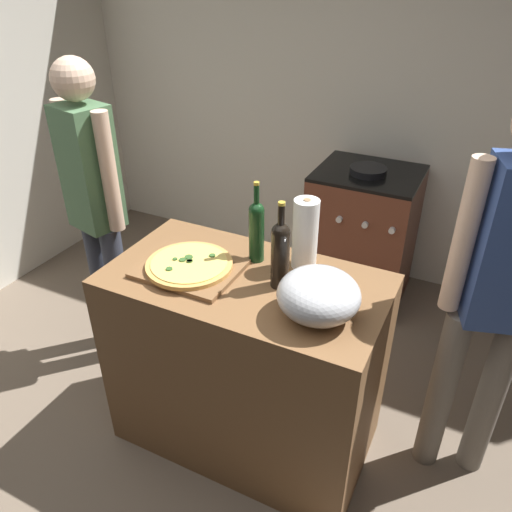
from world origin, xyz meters
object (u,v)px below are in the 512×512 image
Objects in this scene: mixing_bowl at (319,295)px; person_in_red at (498,287)px; paper_towel_roll at (305,234)px; person_in_stripes at (95,200)px; pizza at (189,264)px; wine_bottle_dark at (280,252)px; wine_bottle_amber at (256,229)px; stove at (362,235)px.

mixing_bowl is 0.68m from person_in_red.
paper_towel_roll is 1.15m from person_in_stripes.
person_in_stripes is at bearing 165.78° from mixing_bowl.
person_in_red is at bearing 15.97° from pizza.
person_in_red is at bearing 6.29° from paper_towel_roll.
wine_bottle_dark is at bearing 10.30° from pizza.
paper_towel_roll reaches higher than mixing_bowl.
wine_bottle_amber reaches higher than stove.
person_in_red is at bearing 18.64° from wine_bottle_dark.
person_in_red is (1.13, 0.32, 0.03)m from pizza.
wine_bottle_amber is at bearing -167.74° from paper_towel_roll.
person_in_stripes is (-1.12, 0.22, -0.11)m from wine_bottle_dark.
paper_towel_roll is 0.84× the size of wine_bottle_dark.
pizza is 1.19× the size of mixing_bowl.
mixing_bowl is 0.83× the size of wine_bottle_dark.
mixing_bowl is 0.84× the size of wine_bottle_amber.
mixing_bowl is 1.36m from person_in_stripes.
wine_bottle_dark is 1.14m from person_in_stripes.
mixing_bowl is at bearing -30.44° from wine_bottle_dark.
person_in_stripes is (-1.15, 0.04, -0.10)m from paper_towel_roll.
wine_bottle_amber is 0.94m from person_in_red.
paper_towel_roll is 0.18× the size of person_in_red.
wine_bottle_dark is at bearing 149.56° from mixing_bowl.
paper_towel_roll is 0.33× the size of stove.
pizza is at bearing 174.97° from mixing_bowl.
person_in_stripes reaches higher than wine_bottle_amber.
wine_bottle_dark reaches higher than paper_towel_roll.
person_in_stripes reaches higher than wine_bottle_dark.
paper_towel_roll is at bearing 12.26° from wine_bottle_amber.
mixing_bowl is 0.24m from wine_bottle_dark.
wine_bottle_amber reaches higher than paper_towel_roll.
mixing_bowl is 1.61m from stove.
stove is at bearing 83.22° from wine_bottle_amber.
wine_bottle_amber is (-0.17, 0.13, -0.00)m from wine_bottle_dark.
paper_towel_roll is 0.74m from person_in_red.
pizza is at bearing -148.82° from paper_towel_roll.
paper_towel_roll is 0.18m from wine_bottle_dark.
mixing_bowl is 0.18× the size of person_in_red.
mixing_bowl is 0.34m from paper_towel_roll.
paper_towel_roll is 0.18× the size of person_in_stripes.
wine_bottle_amber is (-0.37, 0.25, 0.06)m from mixing_bowl.
wine_bottle_dark is 0.81m from person_in_red.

